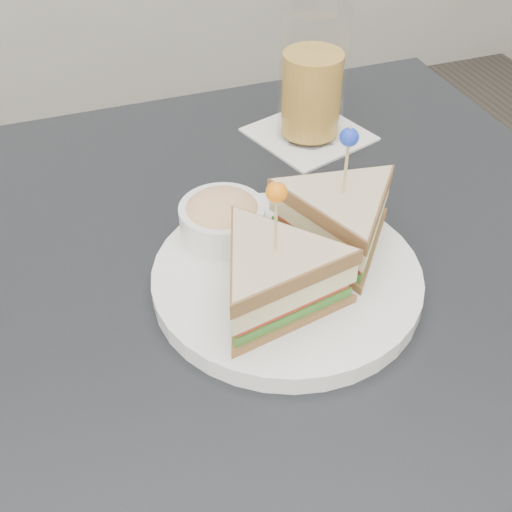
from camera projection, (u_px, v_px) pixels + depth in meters
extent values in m
cube|color=black|center=(249.00, 321.00, 0.56)|extent=(0.80, 0.80, 0.03)
cylinder|color=black|center=(370.00, 281.00, 1.15)|extent=(0.04, 0.04, 0.72)
cylinder|color=white|center=(287.00, 280.00, 0.57)|extent=(0.30, 0.30, 0.01)
cylinder|color=white|center=(287.00, 273.00, 0.56)|extent=(0.30, 0.30, 0.00)
cylinder|color=#D3B979|center=(276.00, 223.00, 0.48)|extent=(0.00, 0.00, 0.08)
sphere|color=orange|center=(277.00, 192.00, 0.46)|extent=(0.02, 0.02, 0.02)
cylinder|color=#D3B979|center=(346.00, 167.00, 0.53)|extent=(0.00, 0.00, 0.08)
sphere|color=#1A37C6|center=(349.00, 137.00, 0.52)|extent=(0.02, 0.02, 0.02)
cylinder|color=white|center=(222.00, 222.00, 0.59)|extent=(0.10, 0.10, 0.04)
ellipsoid|color=#E0B772|center=(222.00, 212.00, 0.59)|extent=(0.09, 0.09, 0.03)
cube|color=white|center=(309.00, 134.00, 0.77)|extent=(0.15, 0.15, 0.00)
cylinder|color=gold|center=(311.00, 94.00, 0.74)|extent=(0.09, 0.09, 0.10)
cylinder|color=white|center=(313.00, 74.00, 0.72)|extent=(0.10, 0.10, 0.15)
cube|color=white|center=(316.00, 52.00, 0.72)|extent=(0.03, 0.03, 0.02)
cube|color=white|center=(309.00, 65.00, 0.70)|extent=(0.02, 0.02, 0.02)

